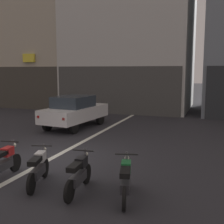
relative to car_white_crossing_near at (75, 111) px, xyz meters
name	(u,v)px	position (x,y,z in m)	size (l,w,h in m)	color
ground_plane	(49,160)	(1.69, -5.16, -0.89)	(120.00, 120.00, 0.00)	#2B2B30
lane_centre_line	(111,127)	(1.69, 0.84, -0.88)	(0.20, 18.00, 0.01)	silver
building_mid_block	(132,30)	(0.47, 8.87, 5.16)	(8.97, 7.51, 12.11)	silver
car_white_crossing_near	(75,111)	(0.00, 0.00, 0.00)	(2.16, 4.25, 1.64)	black
motorcycle_red_row_leftmost	(4,162)	(1.42, -7.02, -0.43)	(0.55, 1.67, 0.98)	black
motorcycle_white_row_left_mid	(39,168)	(2.59, -7.10, -0.43)	(0.64, 1.62, 0.98)	black
motorcycle_black_row_centre	(79,174)	(3.76, -7.16, -0.43)	(0.55, 1.67, 0.98)	black
motorcycle_green_row_right_mid	(126,179)	(4.93, -7.10, -0.43)	(0.60, 1.64, 0.98)	black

